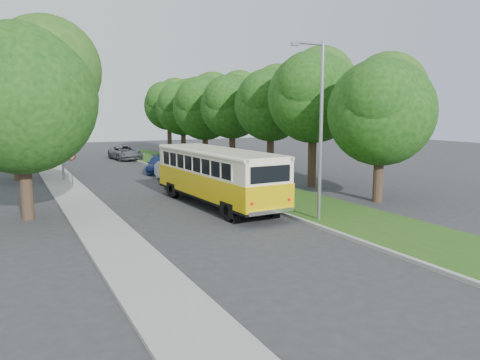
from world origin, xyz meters
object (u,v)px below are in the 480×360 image
car_silver (176,176)px  lamppost_near (319,126)px  car_white (171,171)px  car_grey (125,153)px  car_blue (159,164)px  lamppost_far (59,124)px  vintage_bus (217,177)px

car_silver → lamppost_near: bearing=-61.2°
car_white → car_grey: bearing=91.6°
lamppost_near → car_white: size_ratio=1.87×
car_blue → lamppost_far: bearing=-146.8°
car_silver → car_blue: 7.28m
lamppost_near → car_white: (-1.86, 15.20, -3.67)m
lamppost_far → car_grey: lamppost_far is taller
car_grey → car_silver: bearing=-97.7°
lamppost_near → lamppost_far: (-8.91, 18.50, -0.25)m
car_silver → car_blue: (1.01, 7.21, 0.01)m
lamppost_far → car_white: lamppost_far is taller
lamppost_far → car_white: bearing=-25.1°
car_white → vintage_bus: bearing=-90.3°
lamppost_far → car_blue: (7.70, 1.71, -3.45)m
car_grey → lamppost_near: bearing=-92.4°
lamppost_near → car_grey: size_ratio=1.50×
lamppost_far → vintage_bus: (6.34, -13.08, -2.58)m
car_white → car_blue: 5.05m
lamppost_far → vintage_bus: size_ratio=0.72×
lamppost_near → car_grey: 32.02m
lamppost_near → car_blue: bearing=93.4°
car_grey → car_white: bearing=-96.8°
lamppost_near → lamppost_far: size_ratio=1.07×
car_silver → car_white: bearing=99.8°
lamppost_near → car_silver: (-2.22, 13.00, -3.71)m
car_white → car_grey: car_grey is taller
lamppost_far → car_blue: size_ratio=1.64×
lamppost_far → lamppost_near: bearing=-64.3°
car_blue → lamppost_near: bearing=-65.9°
car_blue → car_white: bearing=-76.7°
lamppost_far → car_silver: bearing=-39.4°
car_silver → lamppost_far: bearing=159.7°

